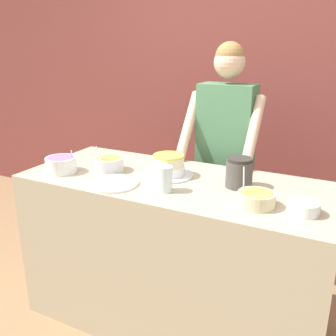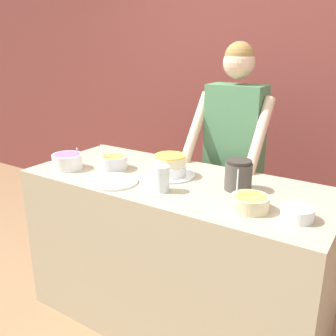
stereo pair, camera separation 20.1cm
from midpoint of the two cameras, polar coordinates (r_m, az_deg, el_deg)
wall_back at (r=3.24m, az=10.40°, el=12.33°), size 10.00×0.05×2.60m
counter at (r=2.25m, az=-1.64°, el=-12.83°), size 1.71×0.72×0.91m
person_baker at (r=2.50m, az=6.44°, el=3.86°), size 0.49×0.45×1.64m
cake at (r=2.09m, az=-2.67°, el=0.16°), size 0.28×0.28×0.12m
frosting_bowl_purple at (r=2.28m, az=-18.44°, el=0.54°), size 0.18×0.18×0.13m
frosting_bowl_yellow at (r=1.73m, az=10.09°, el=-4.67°), size 0.17×0.17×0.18m
frosting_bowl_pink at (r=1.71m, az=16.86°, el=-5.77°), size 0.14×0.14×0.06m
frosting_bowl_olive at (r=2.23m, az=-11.53°, el=0.62°), size 0.17×0.17×0.16m
drinking_glass at (r=1.87m, az=-3.58°, el=-1.72°), size 0.08×0.08×0.13m
ceramic_plate at (r=2.01m, az=-11.25°, el=-2.39°), size 0.27×0.27×0.01m
stoneware_jar at (r=1.94m, az=7.91°, el=-0.77°), size 0.14×0.14×0.16m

